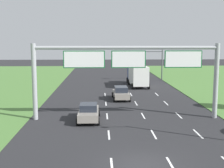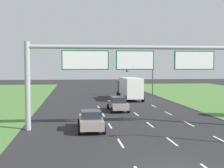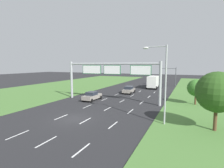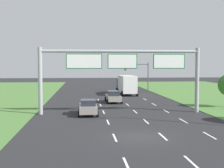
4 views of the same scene
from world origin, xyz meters
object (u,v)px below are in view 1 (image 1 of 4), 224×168
Objects in this scene: car_near_red at (89,112)px; car_lead_silver at (121,93)px; box_truck at (137,75)px; sign_gantry at (128,66)px; traffic_light_mast at (151,59)px.

car_near_red is 10.71m from car_lead_silver.
car_near_red is 22.49m from box_truck.
car_near_red is 5.56m from sign_gantry.
traffic_light_mast is (6.66, 17.74, 3.05)m from car_lead_silver.
sign_gantry reaches higher than car_near_red.
traffic_light_mast is (6.68, 27.15, -1.11)m from sign_gantry.
car_near_red is 0.78× the size of traffic_light_mast.
box_truck is 21.21m from sign_gantry.
traffic_light_mast reaches higher than car_near_red.
traffic_light_mast is (10.28, 27.81, 3.08)m from car_near_red.
traffic_light_mast reaches higher than box_truck.
box_truck reaches higher than car_near_red.
traffic_light_mast is at bearing 61.45° from box_truck.
sign_gantry is at bearing -103.83° from traffic_light_mast.
traffic_light_mast is at bearing 68.20° from car_lead_silver.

